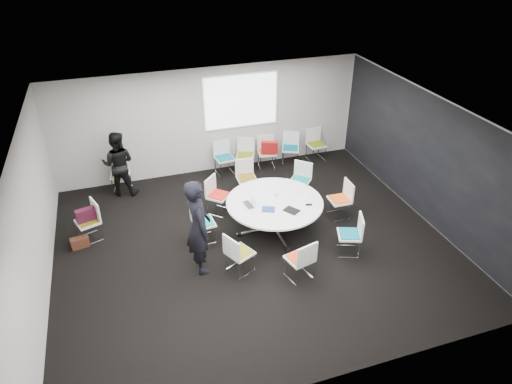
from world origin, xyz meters
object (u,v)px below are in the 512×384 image
object	(u,v)px
chair_back_a	(225,164)
chair_spare_left	(90,228)
cup	(276,194)
chair_back_c	(267,158)
chair_ring_f	(239,260)
chair_ring_g	(300,266)
chair_ring_d	(218,202)
chair_ring_c	(247,184)
chair_ring_a	(339,206)
chair_back_b	(245,161)
brown_bag	(80,242)
person_main	(198,227)
maroon_bag	(86,215)
chair_person_back	(121,180)
chair_back_e	(316,150)
chair_back_d	(290,154)
chair_ring_e	(203,229)
person_back	(118,164)
laptop	(250,204)
conference_table	(274,210)
chair_ring_h	(349,241)

from	to	relation	value
chair_back_a	chair_spare_left	size ratio (longest dim) A/B	1.00
cup	chair_back_c	bearing A→B (deg)	74.94
chair_ring_f	chair_ring_g	world-z (taller)	same
chair_ring_d	chair_back_a	distance (m)	1.88
chair_ring_c	chair_ring_g	world-z (taller)	same
cup	chair_ring_a	bearing A→B (deg)	-6.40
chair_back_b	brown_bag	distance (m)	4.76
chair_back_a	chair_back_c	size ratio (longest dim) A/B	1.00
chair_ring_d	person_main	size ratio (longest dim) A/B	0.45
chair_ring_f	chair_back_b	world-z (taller)	same
chair_back_a	maroon_bag	size ratio (longest dim) A/B	2.20
chair_ring_d	chair_person_back	world-z (taller)	same
chair_ring_f	maroon_bag	size ratio (longest dim) A/B	2.20
chair_back_e	brown_bag	world-z (taller)	chair_back_e
person_main	chair_ring_a	bearing A→B (deg)	-79.62
chair_ring_d	chair_back_d	bearing A→B (deg)	169.26
chair_spare_left	maroon_bag	size ratio (longest dim) A/B	2.20
chair_ring_e	chair_person_back	xyz separation A→B (m)	(-1.49, 2.69, 0.00)
person_back	maroon_bag	xyz separation A→B (m)	(-0.80, -1.73, -0.20)
chair_ring_g	chair_back_b	world-z (taller)	same
chair_back_a	person_main	size ratio (longest dim) A/B	0.45
chair_back_b	chair_back_c	xyz separation A→B (m)	(0.61, 0.01, 0.00)
brown_bag	chair_ring_e	bearing A→B (deg)	-12.67
laptop	maroon_bag	bearing A→B (deg)	68.93
chair_back_a	chair_person_back	bearing A→B (deg)	-5.48
chair_ring_a	chair_back_c	distance (m)	2.89
conference_table	chair_back_d	xyz separation A→B (m)	(1.51, 2.83, -0.25)
chair_ring_c	chair_ring_e	distance (m)	2.08
chair_ring_c	chair_back_e	bearing A→B (deg)	-151.16
chair_ring_a	chair_ring_h	size ratio (longest dim) A/B	1.00
chair_back_a	maroon_bag	distance (m)	3.99
person_back	chair_back_c	bearing A→B (deg)	-161.24
chair_ring_f	person_main	xyz separation A→B (m)	(-0.68, 0.34, 0.70)
chair_back_b	chair_person_back	distance (m)	3.24
chair_back_e	chair_spare_left	distance (m)	6.41
chair_back_b	maroon_bag	size ratio (longest dim) A/B	2.20
conference_table	brown_bag	distance (m)	4.13
chair_ring_d	chair_back_b	world-z (taller)	same
chair_ring_a	person_back	xyz separation A→B (m)	(-4.63, 2.61, 0.54)
person_back	cup	xyz separation A→B (m)	(3.15, -2.44, -0.04)
chair_ring_d	chair_ring_g	xyz separation A→B (m)	(0.90, -2.67, 0.00)
chair_ring_g	brown_bag	xyz separation A→B (m)	(-3.97, 2.28, -0.16)
chair_back_c	chair_spare_left	world-z (taller)	same
chair_ring_c	chair_back_e	world-z (taller)	same
chair_back_b	chair_back_d	bearing A→B (deg)	-156.39
chair_ring_h	chair_back_c	bearing A→B (deg)	25.30
chair_back_c	chair_back_d	bearing A→B (deg)	-169.36
chair_back_c	brown_bag	distance (m)	5.32
chair_back_b	chair_person_back	xyz separation A→B (m)	(-3.24, -0.00, 0.00)
chair_ring_e	chair_back_b	xyz separation A→B (m)	(1.75, 2.69, 0.00)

